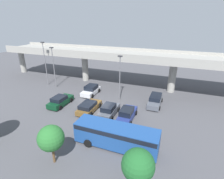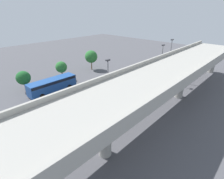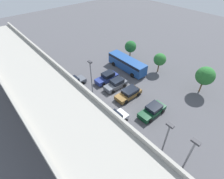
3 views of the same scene
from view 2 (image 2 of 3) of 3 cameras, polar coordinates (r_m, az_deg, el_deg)
ground_plane at (r=32.03m, az=-4.98°, el=-1.55°), size 117.38×117.38×0.00m
highway_overpass at (r=23.08m, az=13.80°, el=2.97°), size 56.12×7.41×7.18m
parked_car_0 at (r=36.74m, az=1.85°, el=3.37°), size 2.15×4.66×1.56m
parked_car_1 at (r=31.69m, az=6.64°, el=-0.37°), size 2.23×4.39×1.65m
parked_car_2 at (r=33.41m, az=-4.18°, el=0.98°), size 2.25×4.74×1.43m
parked_car_3 at (r=31.47m, az=-8.46°, el=-0.67°), size 2.00×4.38×1.69m
parked_car_4 at (r=30.16m, az=-12.55°, el=-2.21°), size 1.98×4.64×1.71m
parked_car_5 at (r=24.56m, az=-10.10°, el=-8.86°), size 2.08×4.87×1.53m
shuttle_bus at (r=34.17m, az=-18.87°, el=1.62°), size 8.92×2.70×2.47m
lamp_post_near_aisle at (r=36.72m, az=15.79°, el=8.89°), size 0.70×0.35×7.93m
lamp_post_mid_lot at (r=38.53m, az=18.33°, el=9.93°), size 0.70×0.35×8.72m
lamp_post_by_overpass at (r=26.54m, az=-1.30°, el=3.32°), size 0.70×0.35×7.57m
tree_front_left at (r=44.50m, az=-6.82°, el=10.60°), size 3.09×3.09×4.88m
tree_front_right at (r=39.42m, az=-16.23°, el=7.03°), size 2.44×2.44×3.99m
tree_front_far_right at (r=36.32m, az=-26.98°, el=3.40°), size 2.58×2.58×3.86m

